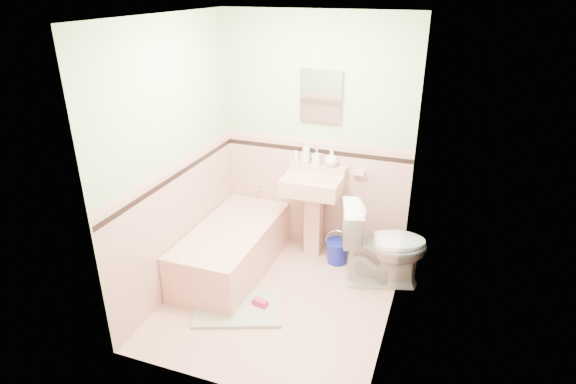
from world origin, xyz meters
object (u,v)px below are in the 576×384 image
(soap_bottle_left, at_px, (306,153))
(soap_bottle_right, at_px, (332,158))
(soap_bottle_mid, at_px, (317,157))
(shoe, at_px, (260,303))
(bathtub, at_px, (233,250))
(toilet, at_px, (384,245))
(bucket, at_px, (337,252))
(sink, at_px, (312,217))
(medicine_cabinet, at_px, (321,96))

(soap_bottle_left, height_order, soap_bottle_right, soap_bottle_left)
(soap_bottle_mid, distance_m, shoe, 1.59)
(soap_bottle_left, bearing_deg, bathtub, -127.51)
(toilet, bearing_deg, bucket, 52.11)
(sink, relative_size, medicine_cabinet, 1.86)
(medicine_cabinet, bearing_deg, soap_bottle_left, -167.47)
(soap_bottle_left, relative_size, soap_bottle_right, 1.31)
(bathtub, distance_m, soap_bottle_left, 1.25)
(sink, distance_m, bucket, 0.45)
(bathtub, height_order, soap_bottle_left, soap_bottle_left)
(bathtub, bearing_deg, medicine_cabinet, 47.42)
(medicine_cabinet, relative_size, soap_bottle_right, 2.86)
(soap_bottle_left, xyz_separation_m, toilet, (0.93, -0.41, -0.69))
(soap_bottle_mid, bearing_deg, bathtub, -132.99)
(sink, xyz_separation_m, medicine_cabinet, (0.00, 0.21, 1.24))
(sink, xyz_separation_m, toilet, (0.79, -0.23, -0.05))
(sink, relative_size, toilet, 1.11)
(bathtub, distance_m, shoe, 0.74)
(bathtub, distance_m, soap_bottle_right, 1.38)
(soap_bottle_mid, bearing_deg, toilet, -27.03)
(bathtub, xyz_separation_m, bucket, (0.98, 0.49, -0.10))
(sink, height_order, toilet, sink)
(bucket, bearing_deg, shoe, -114.88)
(soap_bottle_left, relative_size, toilet, 0.27)
(shoe, bearing_deg, bucket, 75.52)
(sink, bearing_deg, bathtub, -142.07)
(medicine_cabinet, bearing_deg, soap_bottle_mid, -121.12)
(soap_bottle_left, xyz_separation_m, soap_bottle_mid, (0.12, 0.00, -0.03))
(soap_bottle_left, height_order, shoe, soap_bottle_left)
(medicine_cabinet, bearing_deg, bathtub, -132.58)
(toilet, bearing_deg, soap_bottle_mid, 46.52)
(toilet, bearing_deg, soap_bottle_left, 49.52)
(soap_bottle_mid, height_order, soap_bottle_right, soap_bottle_right)
(toilet, bearing_deg, shoe, 113.43)
(medicine_cabinet, height_order, soap_bottle_mid, medicine_cabinet)
(soap_bottle_mid, bearing_deg, medicine_cabinet, 58.88)
(soap_bottle_right, bearing_deg, bathtub, -139.04)
(medicine_cabinet, distance_m, shoe, 2.07)
(soap_bottle_right, bearing_deg, medicine_cabinet, 167.74)
(soap_bottle_right, height_order, toilet, soap_bottle_right)
(bucket, relative_size, shoe, 1.79)
(soap_bottle_left, xyz_separation_m, bucket, (0.43, -0.22, -0.98))
(sink, height_order, soap_bottle_left, soap_bottle_left)
(bathtub, relative_size, soap_bottle_right, 8.61)
(bathtub, distance_m, sink, 0.89)
(sink, bearing_deg, shoe, -99.13)
(sink, distance_m, soap_bottle_mid, 0.64)
(bathtub, relative_size, soap_bottle_mid, 8.89)
(soap_bottle_mid, bearing_deg, soap_bottle_left, 180.00)
(sink, height_order, bucket, sink)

